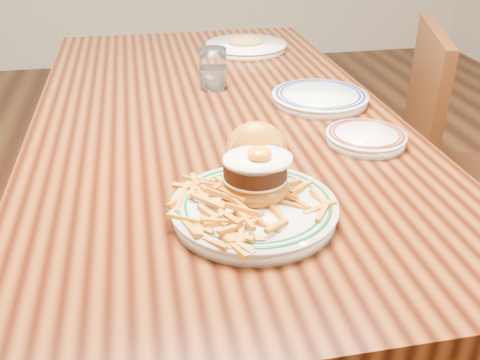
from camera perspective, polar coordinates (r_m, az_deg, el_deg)
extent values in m
plane|color=black|center=(1.73, -2.24, -16.24)|extent=(6.00, 6.00, 0.00)
cube|color=black|center=(1.32, -2.84, 6.50)|extent=(0.85, 1.60, 0.05)
cylinder|color=black|center=(2.15, -15.29, 3.69)|extent=(0.07, 0.07, 0.70)
cylinder|color=black|center=(2.21, 3.94, 5.36)|extent=(0.07, 0.07, 0.70)
cylinder|color=#43230D|center=(1.69, -23.49, -11.68)|extent=(0.04, 0.04, 0.38)
cube|color=#43230D|center=(1.77, 23.72, -0.74)|extent=(0.53, 0.53, 0.04)
cube|color=#43230D|center=(1.63, 18.98, 7.19)|extent=(0.17, 0.40, 0.45)
cylinder|color=#43230D|center=(1.99, 16.42, -3.47)|extent=(0.04, 0.04, 0.41)
cylinder|color=#43230D|center=(1.70, 17.67, -9.86)|extent=(0.04, 0.04, 0.41)
cylinder|color=silver|center=(0.88, 1.50, -3.40)|extent=(0.27, 0.27, 0.02)
cylinder|color=silver|center=(0.87, 1.51, -2.65)|extent=(0.27, 0.27, 0.01)
torus|color=#0D4B1E|center=(0.87, 1.51, -2.54)|extent=(0.25, 0.25, 0.01)
torus|color=#0D4B1E|center=(0.87, 1.51, -2.54)|extent=(0.23, 0.23, 0.01)
ellipsoid|color=#A36315|center=(0.89, 1.59, -0.68)|extent=(0.11, 0.11, 0.05)
cylinder|color=tan|center=(0.88, 1.61, 0.40)|extent=(0.11, 0.11, 0.00)
cylinder|color=black|center=(0.87, 1.62, 1.29)|extent=(0.11, 0.11, 0.03)
ellipsoid|color=white|center=(0.86, 1.91, 2.24)|extent=(0.11, 0.10, 0.01)
ellipsoid|color=orange|center=(0.86, 2.09, 2.82)|extent=(0.04, 0.04, 0.02)
ellipsoid|color=#A36315|center=(0.93, 1.74, 2.98)|extent=(0.13, 0.12, 0.12)
cylinder|color=tan|center=(0.92, 1.71, 2.40)|extent=(0.11, 0.06, 0.10)
cylinder|color=silver|center=(1.16, 13.26, 4.21)|extent=(0.16, 0.16, 0.02)
cylinder|color=silver|center=(1.16, 13.32, 4.73)|extent=(0.17, 0.17, 0.01)
torus|color=#5C1A15|center=(1.15, 13.33, 4.82)|extent=(0.16, 0.16, 0.01)
torus|color=#5C1A15|center=(1.15, 13.33, 4.82)|extent=(0.14, 0.14, 0.01)
cube|color=silver|center=(1.17, 14.02, 5.02)|extent=(0.07, 0.09, 0.00)
cylinder|color=silver|center=(1.37, 8.50, 8.51)|extent=(0.24, 0.24, 0.02)
cylinder|color=silver|center=(1.36, 8.54, 8.97)|extent=(0.24, 0.24, 0.01)
torus|color=#0F194C|center=(1.36, 8.55, 9.04)|extent=(0.22, 0.22, 0.01)
torus|color=#0F194C|center=(1.36, 8.55, 9.04)|extent=(0.20, 0.20, 0.01)
cylinder|color=white|center=(1.44, -2.90, 11.77)|extent=(0.07, 0.07, 0.11)
cylinder|color=silver|center=(1.45, -2.88, 10.82)|extent=(0.06, 0.06, 0.05)
cylinder|color=silver|center=(1.81, 0.66, 13.91)|extent=(0.26, 0.26, 0.02)
cylinder|color=silver|center=(1.81, 0.67, 14.29)|extent=(0.26, 0.26, 0.01)
ellipsoid|color=#B28C32|center=(1.81, 0.67, 14.56)|extent=(0.11, 0.10, 0.03)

